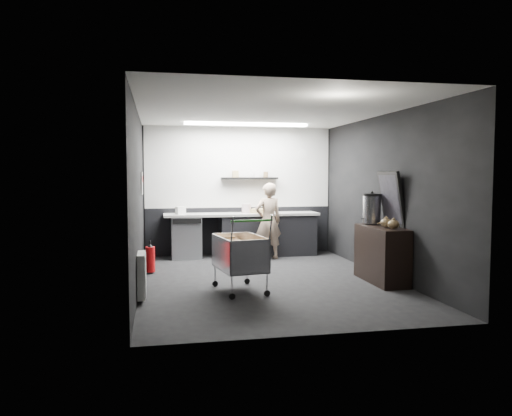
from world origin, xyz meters
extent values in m
plane|color=black|center=(0.00, 0.00, 0.00)|extent=(5.50, 5.50, 0.00)
plane|color=white|center=(0.00, 0.00, 2.70)|extent=(5.50, 5.50, 0.00)
plane|color=black|center=(0.00, 2.75, 1.35)|extent=(5.50, 0.00, 5.50)
plane|color=black|center=(0.00, -2.75, 1.35)|extent=(5.50, 0.00, 5.50)
plane|color=black|center=(-2.00, 0.00, 1.35)|extent=(0.00, 5.50, 5.50)
plane|color=black|center=(2.00, 0.00, 1.35)|extent=(0.00, 5.50, 5.50)
cube|color=silver|center=(0.00, 2.73, 1.85)|extent=(3.95, 0.02, 1.70)
cube|color=black|center=(0.00, 2.73, 0.50)|extent=(3.95, 0.02, 1.00)
cube|color=black|center=(0.20, 2.62, 1.62)|extent=(1.20, 0.22, 0.04)
cylinder|color=white|center=(1.40, 2.72, 2.15)|extent=(0.20, 0.03, 0.20)
cube|color=silver|center=(-1.98, 1.30, 1.55)|extent=(0.02, 0.30, 0.40)
cube|color=red|center=(-1.98, 1.30, 1.62)|extent=(0.02, 0.22, 0.10)
cube|color=white|center=(-1.94, -0.90, 0.35)|extent=(0.10, 0.50, 0.60)
cube|color=white|center=(0.00, 1.85, 2.67)|extent=(2.40, 0.20, 0.04)
cube|color=black|center=(0.55, 2.42, 0.42)|extent=(2.00, 0.56, 0.85)
cube|color=#A6A6A1|center=(0.00, 2.42, 0.88)|extent=(3.20, 0.60, 0.05)
cube|color=#9EA0A5|center=(-1.15, 2.42, 0.42)|extent=(0.60, 0.58, 0.85)
cube|color=black|center=(-1.15, 2.12, 0.78)|extent=(0.56, 0.02, 0.10)
imported|color=beige|center=(0.46, 1.97, 0.77)|extent=(0.61, 0.45, 1.53)
cube|color=silver|center=(-0.54, -0.63, 0.34)|extent=(0.74, 1.01, 0.02)
cube|color=silver|center=(-0.83, -0.63, 0.57)|extent=(0.17, 0.91, 0.49)
cube|color=silver|center=(-0.26, -0.63, 0.57)|extent=(0.17, 0.91, 0.49)
cube|color=silver|center=(-0.54, -1.08, 0.57)|extent=(0.59, 0.12, 0.49)
cube|color=silver|center=(-0.54, -0.18, 0.57)|extent=(0.59, 0.12, 0.49)
cylinder|color=silver|center=(-0.80, -1.05, 0.18)|extent=(0.02, 0.02, 0.33)
cylinder|color=silver|center=(-0.29, -1.05, 0.18)|extent=(0.02, 0.02, 0.33)
cylinder|color=silver|center=(-0.80, -0.21, 0.18)|extent=(0.02, 0.02, 0.33)
cylinder|color=silver|center=(-0.29, -0.21, 0.18)|extent=(0.02, 0.02, 0.33)
cylinder|color=green|center=(-0.54, -1.14, 1.08)|extent=(0.59, 0.13, 0.03)
cube|color=olive|center=(-0.67, -0.52, 0.55)|extent=(0.31, 0.36, 0.41)
cube|color=olive|center=(-0.39, -0.76, 0.53)|extent=(0.28, 0.34, 0.37)
cylinder|color=black|center=(-0.80, -1.05, 0.04)|extent=(0.09, 0.04, 0.09)
cylinder|color=black|center=(-0.80, -0.21, 0.04)|extent=(0.09, 0.04, 0.09)
cylinder|color=black|center=(-0.29, -1.05, 0.04)|extent=(0.09, 0.04, 0.09)
cylinder|color=black|center=(-0.29, -0.21, 0.04)|extent=(0.09, 0.04, 0.09)
cube|color=black|center=(1.76, -0.45, 0.44)|extent=(0.44, 1.17, 0.88)
cylinder|color=silver|center=(1.76, -0.06, 1.13)|extent=(0.29, 0.29, 0.45)
cylinder|color=black|center=(1.76, -0.06, 1.37)|extent=(0.29, 0.29, 0.04)
sphere|color=black|center=(1.76, -0.06, 1.41)|extent=(0.05, 0.05, 0.05)
ellipsoid|color=brown|center=(1.76, -0.60, 0.96)|extent=(0.18, 0.18, 0.14)
ellipsoid|color=brown|center=(1.76, -0.84, 0.96)|extent=(0.18, 0.18, 0.14)
cube|color=black|center=(1.94, -0.40, 1.32)|extent=(0.20, 0.68, 0.88)
cube|color=black|center=(1.92, -0.40, 1.32)|extent=(0.14, 0.59, 0.75)
cylinder|color=red|center=(-1.85, 0.96, 0.24)|extent=(0.16, 0.16, 0.43)
cone|color=black|center=(-1.85, 0.96, 0.49)|extent=(0.11, 0.11, 0.07)
cylinder|color=black|center=(-1.85, 0.96, 0.53)|extent=(0.03, 0.03, 0.07)
cube|color=tan|center=(0.43, 2.37, 0.94)|extent=(0.54, 0.49, 0.09)
cylinder|color=beige|center=(0.09, 2.42, 1.00)|extent=(0.19, 0.19, 0.19)
cube|color=white|center=(-1.26, 2.37, 0.98)|extent=(0.21, 0.19, 0.15)
camera|label=1|loc=(-1.71, -7.74, 1.73)|focal=35.00mm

